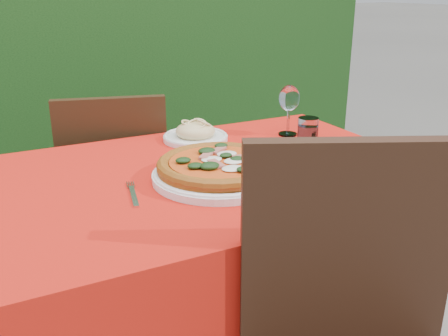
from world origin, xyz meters
name	(u,v)px	position (x,y,z in m)	size (l,w,h in m)	color
hedge	(86,51)	(0.00, 1.55, 0.92)	(3.20, 0.55, 1.78)	black
dining_table	(210,218)	(0.00, 0.00, 0.60)	(1.26, 0.86, 0.75)	#402614
chair_far	(116,186)	(-0.13, 0.60, 0.50)	(0.49, 0.49, 0.88)	black
pizza_plate	(219,168)	(-0.01, -0.08, 0.78)	(0.43, 0.43, 0.07)	white
pasta_plate	(195,134)	(0.08, 0.29, 0.77)	(0.22, 0.22, 0.06)	silver
water_glass	(308,132)	(0.40, 0.08, 0.79)	(0.07, 0.07, 0.09)	silver
wine_glass	(289,100)	(0.40, 0.20, 0.87)	(0.07, 0.07, 0.18)	silver
fork	(134,196)	(-0.25, -0.09, 0.75)	(0.02, 0.18, 0.00)	silver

